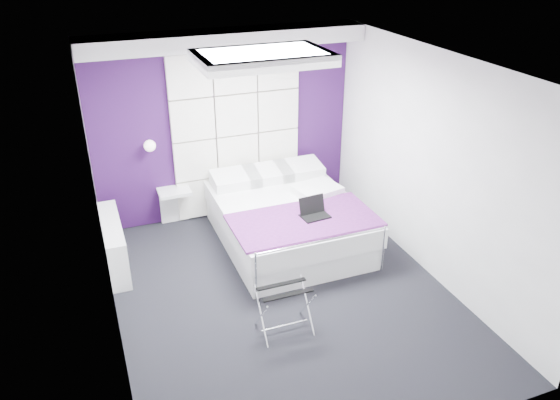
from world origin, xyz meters
The scene contains 15 objects.
floor centered at (0.00, 0.00, 0.00)m, with size 4.40×4.40×0.00m, color black.
ceiling centered at (0.00, 0.00, 2.60)m, with size 4.40×4.40×0.00m, color white.
wall_back centered at (0.00, 2.20, 1.30)m, with size 3.60×3.60×0.00m, color silver.
wall_left centered at (-1.80, 0.00, 1.30)m, with size 4.40×4.40×0.00m, color silver.
wall_right centered at (1.80, 0.00, 1.30)m, with size 4.40×4.40×0.00m, color silver.
accent_wall centered at (0.00, 2.19, 1.30)m, with size 3.58×0.02×2.58m, color #2F0F41.
soffit centered at (0.00, 1.95, 2.50)m, with size 3.58×0.50×0.20m, color white.
headboard centered at (0.15, 2.14, 1.17)m, with size 1.80×0.08×2.30m, color silver, non-canonical shape.
skylight centered at (0.00, 0.60, 2.55)m, with size 1.36×0.86×0.12m, color white, non-canonical shape.
wall_lamp centered at (-1.05, 2.06, 1.22)m, with size 0.15×0.15×0.15m, color white.
radiator centered at (-1.69, 1.30, 0.30)m, with size 0.22×1.20×0.60m, color white.
bed centered at (0.48, 1.08, 0.31)m, with size 1.75×2.12×0.74m.
nightstand centered at (-0.80, 2.02, 0.52)m, with size 0.43×0.33×0.05m, color white.
luggage_rack centered at (-0.21, -0.56, 0.26)m, with size 0.52×0.38×0.51m.
laptop centered at (0.63, 0.60, 0.65)m, with size 0.33×0.24×0.24m.
Camera 1 is at (-1.85, -4.68, 3.75)m, focal length 35.00 mm.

